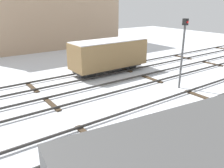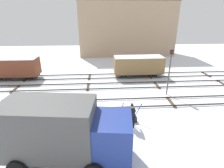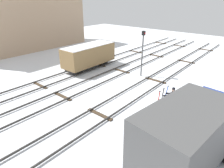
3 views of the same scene
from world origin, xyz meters
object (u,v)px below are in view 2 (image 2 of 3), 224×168
(delivery_truck, at_px, (64,130))
(signal_post, at_px, (170,68))
(freight_car_near_switch, at_px, (138,65))
(freight_car_back_track, at_px, (15,67))
(rail_worker, at_px, (132,114))
(switch_lever_frame, at_px, (128,119))

(delivery_truck, height_order, signal_post, signal_post)
(freight_car_near_switch, relative_size, freight_car_back_track, 1.14)
(signal_post, xyz_separation_m, freight_car_near_switch, (-1.57, 5.17, -1.11))
(signal_post, height_order, freight_car_near_switch, signal_post)
(rail_worker, bearing_deg, signal_post, 47.83)
(rail_worker, height_order, delivery_truck, delivery_truck)
(delivery_truck, bearing_deg, freight_car_back_track, 128.67)
(switch_lever_frame, relative_size, freight_car_back_track, 0.32)
(freight_car_near_switch, bearing_deg, signal_post, -73.58)
(rail_worker, height_order, freight_car_near_switch, freight_car_near_switch)
(rail_worker, distance_m, freight_car_back_track, 15.00)
(switch_lever_frame, bearing_deg, signal_post, 42.97)
(freight_car_near_switch, xyz_separation_m, freight_car_back_track, (-13.75, 0.00, 0.02))
(signal_post, xyz_separation_m, freight_car_back_track, (-15.33, 5.17, -1.09))
(switch_lever_frame, relative_size, signal_post, 0.39)
(switch_lever_frame, bearing_deg, delivery_truck, -140.78)
(signal_post, distance_m, freight_car_back_track, 16.21)
(rail_worker, distance_m, signal_post, 6.46)
(rail_worker, relative_size, freight_car_back_track, 0.35)
(switch_lever_frame, height_order, rail_worker, rail_worker)
(signal_post, relative_size, freight_car_back_track, 0.82)
(switch_lever_frame, relative_size, freight_car_near_switch, 0.28)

